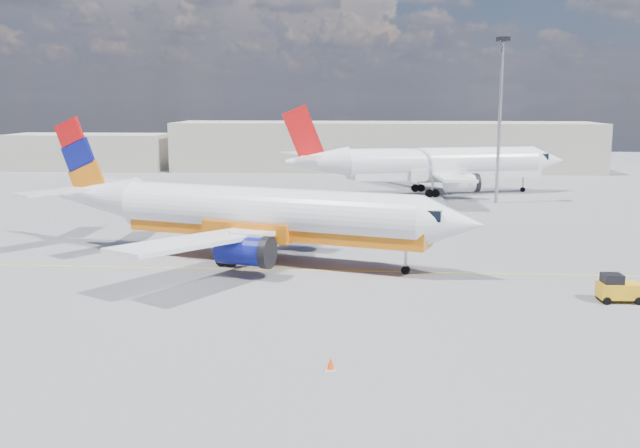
# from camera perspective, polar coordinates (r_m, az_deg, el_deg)

# --- Properties ---
(ground) EXTENTS (240.00, 240.00, 0.00)m
(ground) POSITION_cam_1_polar(r_m,az_deg,el_deg) (47.28, 0.47, -4.62)
(ground) COLOR slate
(ground) RESTS_ON ground
(taxi_line) EXTENTS (70.00, 0.15, 0.01)m
(taxi_line) POSITION_cam_1_polar(r_m,az_deg,el_deg) (50.19, 0.69, -3.75)
(taxi_line) COLOR yellow
(taxi_line) RESTS_ON ground
(terminal_main) EXTENTS (70.00, 14.00, 8.00)m
(terminal_main) POSITION_cam_1_polar(r_m,az_deg,el_deg) (120.93, 5.16, 6.22)
(terminal_main) COLOR beige
(terminal_main) RESTS_ON ground
(terminal_annex) EXTENTS (26.00, 10.00, 6.00)m
(terminal_annex) POSITION_cam_1_polar(r_m,az_deg,el_deg) (127.36, -18.05, 5.51)
(terminal_annex) COLOR beige
(terminal_annex) RESTS_ON ground
(main_jet) EXTENTS (34.98, 26.62, 10.60)m
(main_jet) POSITION_cam_1_polar(r_m,az_deg,el_deg) (52.82, -5.31, 0.81)
(main_jet) COLOR white
(main_jet) RESTS_ON ground
(second_jet) EXTENTS (37.15, 28.35, 11.23)m
(second_jet) POSITION_cam_1_polar(r_m,az_deg,el_deg) (90.65, 9.07, 4.71)
(second_jet) COLOR white
(second_jet) RESTS_ON ground
(gse_tug) EXTENTS (2.47, 1.60, 1.71)m
(gse_tug) POSITION_cam_1_polar(r_m,az_deg,el_deg) (46.02, 22.72, -4.79)
(gse_tug) COLOR black
(gse_tug) RESTS_ON ground
(traffic_cone) EXTENTS (0.42, 0.42, 0.58)m
(traffic_cone) POSITION_cam_1_polar(r_m,az_deg,el_deg) (32.35, 0.86, -11.13)
(traffic_cone) COLOR white
(traffic_cone) RESTS_ON ground
(floodlight_mast) EXTENTS (1.36, 1.36, 18.67)m
(floodlight_mast) POSITION_cam_1_polar(r_m,az_deg,el_deg) (84.14, 14.22, 9.21)
(floodlight_mast) COLOR #9E9EA7
(floodlight_mast) RESTS_ON ground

